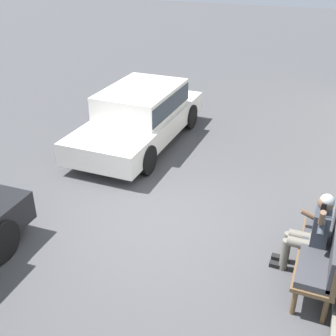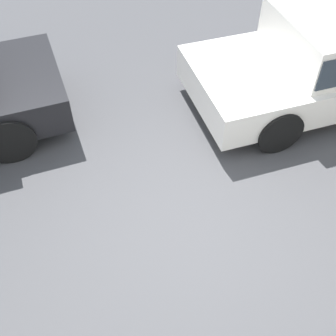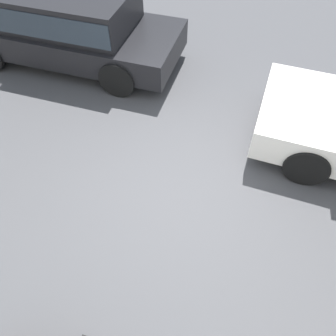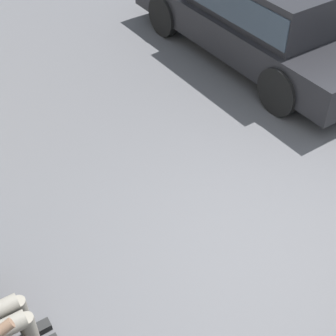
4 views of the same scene
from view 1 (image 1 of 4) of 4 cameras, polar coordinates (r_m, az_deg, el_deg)
ground_plane at (r=7.59m, az=-2.16°, el=-7.12°), size 60.00×60.00×0.00m
bench at (r=6.41m, az=20.65°, el=-10.10°), size 1.73×0.55×1.03m
person_on_phone at (r=6.46m, az=18.94°, el=-8.08°), size 0.73×0.74×1.37m
parked_car_near at (r=10.28m, az=-3.76°, el=7.42°), size 4.38×1.87×1.35m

